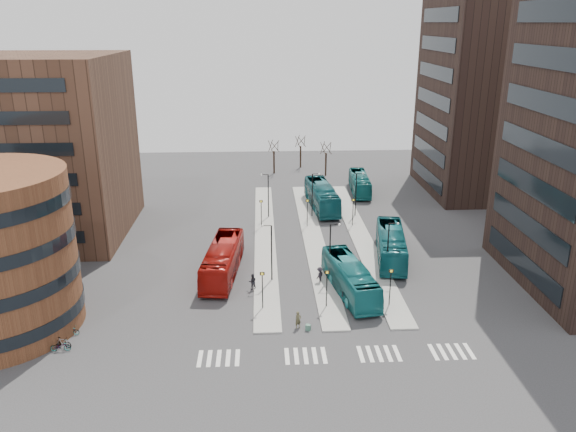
{
  "coord_description": "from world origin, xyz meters",
  "views": [
    {
      "loc": [
        -4.38,
        -35.03,
        25.55
      ],
      "look_at": [
        -1.41,
        24.17,
        5.0
      ],
      "focal_mm": 35.0,
      "sensor_mm": 36.0,
      "label": 1
    }
  ],
  "objects_px": {
    "commuter_c": "(320,275)",
    "bicycle_mid": "(63,343)",
    "red_bus": "(223,260)",
    "teal_bus_b": "(322,196)",
    "teal_bus_c": "(391,245)",
    "teal_bus_a": "(350,278)",
    "bicycle_near": "(61,346)",
    "commuter_b": "(343,295)",
    "commuter_a": "(253,282)",
    "bicycle_far": "(70,331)",
    "teal_bus_d": "(360,183)",
    "traveller": "(298,320)",
    "suitcase": "(308,327)"
  },
  "relations": [
    {
      "from": "teal_bus_d",
      "to": "traveller",
      "type": "relative_size",
      "value": 6.78
    },
    {
      "from": "commuter_a",
      "to": "bicycle_far",
      "type": "relative_size",
      "value": 1.07
    },
    {
      "from": "commuter_c",
      "to": "bicycle_mid",
      "type": "relative_size",
      "value": 1.09
    },
    {
      "from": "suitcase",
      "to": "teal_bus_c",
      "type": "xyz_separation_m",
      "value": [
        10.67,
        15.2,
        1.43
      ]
    },
    {
      "from": "suitcase",
      "to": "bicycle_far",
      "type": "relative_size",
      "value": 0.34
    },
    {
      "from": "bicycle_near",
      "to": "bicycle_mid",
      "type": "bearing_deg",
      "value": -1.34
    },
    {
      "from": "commuter_b",
      "to": "teal_bus_d",
      "type": "bearing_deg",
      "value": 0.82
    },
    {
      "from": "teal_bus_d",
      "to": "commuter_c",
      "type": "distance_m",
      "value": 33.4
    },
    {
      "from": "red_bus",
      "to": "commuter_c",
      "type": "relative_size",
      "value": 7.32
    },
    {
      "from": "bicycle_near",
      "to": "commuter_a",
      "type": "bearing_deg",
      "value": -57.41
    },
    {
      "from": "teal_bus_d",
      "to": "bicycle_far",
      "type": "height_order",
      "value": "teal_bus_d"
    },
    {
      "from": "teal_bus_a",
      "to": "traveller",
      "type": "bearing_deg",
      "value": -139.69
    },
    {
      "from": "teal_bus_c",
      "to": "commuter_b",
      "type": "xyz_separation_m",
      "value": [
        -6.85,
        -10.16,
        -0.93
      ]
    },
    {
      "from": "suitcase",
      "to": "bicycle_near",
      "type": "xyz_separation_m",
      "value": [
        -20.54,
        -2.26,
        0.17
      ]
    },
    {
      "from": "suitcase",
      "to": "traveller",
      "type": "bearing_deg",
      "value": 177.27
    },
    {
      "from": "teal_bus_c",
      "to": "bicycle_far",
      "type": "height_order",
      "value": "teal_bus_c"
    },
    {
      "from": "commuter_b",
      "to": "commuter_a",
      "type": "bearing_deg",
      "value": 82.75
    },
    {
      "from": "teal_bus_a",
      "to": "commuter_c",
      "type": "relative_size",
      "value": 6.78
    },
    {
      "from": "teal_bus_b",
      "to": "commuter_b",
      "type": "distance_m",
      "value": 28.87
    },
    {
      "from": "suitcase",
      "to": "bicycle_mid",
      "type": "distance_m",
      "value": 20.61
    },
    {
      "from": "commuter_c",
      "to": "bicycle_near",
      "type": "xyz_separation_m",
      "value": [
        -22.53,
        -11.7,
        -0.42
      ]
    },
    {
      "from": "teal_bus_b",
      "to": "commuter_c",
      "type": "bearing_deg",
      "value": -101.53
    },
    {
      "from": "bicycle_mid",
      "to": "teal_bus_a",
      "type": "bearing_deg",
      "value": -56.32
    },
    {
      "from": "suitcase",
      "to": "bicycle_near",
      "type": "bearing_deg",
      "value": -149.73
    },
    {
      "from": "teal_bus_a",
      "to": "teal_bus_c",
      "type": "xyz_separation_m",
      "value": [
        5.94,
        8.19,
        0.09
      ]
    },
    {
      "from": "suitcase",
      "to": "commuter_c",
      "type": "xyz_separation_m",
      "value": [
        1.99,
        9.44,
        0.58
      ]
    },
    {
      "from": "teal_bus_a",
      "to": "bicycle_near",
      "type": "bearing_deg",
      "value": -169.29
    },
    {
      "from": "traveller",
      "to": "commuter_a",
      "type": "xyz_separation_m",
      "value": [
        -4.07,
        7.82,
        0.03
      ]
    },
    {
      "from": "traveller",
      "to": "teal_bus_d",
      "type": "bearing_deg",
      "value": 46.7
    },
    {
      "from": "commuter_a",
      "to": "suitcase",
      "type": "bearing_deg",
      "value": 116.23
    },
    {
      "from": "teal_bus_d",
      "to": "bicycle_mid",
      "type": "bearing_deg",
      "value": -123.15
    },
    {
      "from": "commuter_b",
      "to": "bicycle_near",
      "type": "bearing_deg",
      "value": 119.62
    },
    {
      "from": "commuter_b",
      "to": "bicycle_far",
      "type": "height_order",
      "value": "commuter_b"
    },
    {
      "from": "teal_bus_b",
      "to": "bicycle_far",
      "type": "relative_size",
      "value": 8.3
    },
    {
      "from": "bicycle_far",
      "to": "teal_bus_a",
      "type": "bearing_deg",
      "value": -74.75
    },
    {
      "from": "teal_bus_d",
      "to": "commuter_c",
      "type": "height_order",
      "value": "teal_bus_d"
    },
    {
      "from": "teal_bus_a",
      "to": "teal_bus_d",
      "type": "bearing_deg",
      "value": 69.23
    },
    {
      "from": "teal_bus_d",
      "to": "traveller",
      "type": "bearing_deg",
      "value": -103.38
    },
    {
      "from": "teal_bus_c",
      "to": "commuter_c",
      "type": "distance_m",
      "value": 10.45
    },
    {
      "from": "bicycle_near",
      "to": "bicycle_mid",
      "type": "relative_size",
      "value": 1.06
    },
    {
      "from": "commuter_a",
      "to": "commuter_c",
      "type": "distance_m",
      "value": 7.02
    },
    {
      "from": "commuter_c",
      "to": "bicycle_mid",
      "type": "distance_m",
      "value": 25.16
    },
    {
      "from": "teal_bus_c",
      "to": "commuter_b",
      "type": "distance_m",
      "value": 12.29
    },
    {
      "from": "red_bus",
      "to": "teal_bus_b",
      "type": "distance_m",
      "value": 25.51
    },
    {
      "from": "suitcase",
      "to": "teal_bus_d",
      "type": "relative_size",
      "value": 0.05
    },
    {
      "from": "teal_bus_c",
      "to": "bicycle_near",
      "type": "bearing_deg",
      "value": -141.35
    },
    {
      "from": "traveller",
      "to": "commuter_b",
      "type": "xyz_separation_m",
      "value": [
        4.66,
        4.61,
        -0.03
      ]
    },
    {
      "from": "teal_bus_c",
      "to": "bicycle_mid",
      "type": "distance_m",
      "value": 35.53
    },
    {
      "from": "teal_bus_a",
      "to": "suitcase",
      "type": "bearing_deg",
      "value": -133.42
    },
    {
      "from": "teal_bus_b",
      "to": "teal_bus_c",
      "type": "height_order",
      "value": "teal_bus_b"
    }
  ]
}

